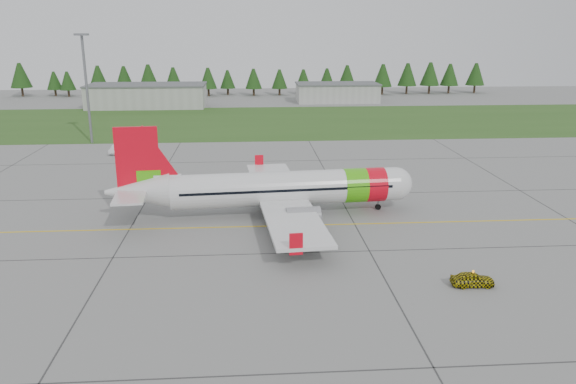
{
  "coord_description": "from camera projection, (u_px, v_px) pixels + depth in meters",
  "views": [
    {
      "loc": [
        -1.66,
        -51.04,
        21.15
      ],
      "look_at": [
        2.55,
        9.17,
        3.59
      ],
      "focal_mm": 35.0,
      "sensor_mm": 36.0,
      "label": 1
    }
  ],
  "objects": [
    {
      "name": "follow_me_car",
      "position": [
        474.0,
        266.0,
        47.51
      ],
      "size": [
        1.3,
        1.51,
        3.66
      ],
      "primitive_type": "imported",
      "rotation": [
        0.0,
        0.0,
        1.54
      ],
      "color": "#D0BF0B",
      "rests_on": "ground"
    },
    {
      "name": "taxi_guideline",
      "position": [
        266.0,
        226.0,
        62.56
      ],
      "size": [
        120.0,
        0.25,
        0.02
      ],
      "primitive_type": "cube",
      "color": "gold",
      "rests_on": "ground"
    },
    {
      "name": "treeline",
      "position": [
        253.0,
        80.0,
        185.69
      ],
      "size": [
        160.0,
        8.0,
        10.0
      ],
      "primitive_type": null,
      "color": "#1C3F14",
      "rests_on": "ground"
    },
    {
      "name": "ground",
      "position": [
        269.0,
        254.0,
        54.9
      ],
      "size": [
        320.0,
        320.0,
        0.0
      ],
      "primitive_type": "plane",
      "color": "gray",
      "rests_on": "ground"
    },
    {
      "name": "floodlight_mast",
      "position": [
        87.0,
        91.0,
        105.52
      ],
      "size": [
        0.5,
        0.5,
        20.0
      ],
      "primitive_type": "cylinder",
      "color": "slate",
      "rests_on": "ground"
    },
    {
      "name": "service_van",
      "position": [
        116.0,
        141.0,
        98.71
      ],
      "size": [
        1.74,
        1.66,
        4.45
      ],
      "primitive_type": "imported",
      "rotation": [
        0.0,
        0.0,
        -0.13
      ],
      "color": "silver",
      "rests_on": "ground"
    },
    {
      "name": "hangar_west",
      "position": [
        147.0,
        96.0,
        157.42
      ],
      "size": [
        32.0,
        14.0,
        6.0
      ],
      "primitive_type": "cube",
      "color": "#A8A8A3",
      "rests_on": "ground"
    },
    {
      "name": "hangar_east",
      "position": [
        337.0,
        93.0,
        168.88
      ],
      "size": [
        24.0,
        12.0,
        5.2
      ],
      "primitive_type": "cube",
      "color": "#A8A8A3",
      "rests_on": "ground"
    },
    {
      "name": "grass_strip",
      "position": [
        256.0,
        121.0,
        133.44
      ],
      "size": [
        320.0,
        50.0,
        0.03
      ],
      "primitive_type": "cube",
      "color": "#30561E",
      "rests_on": "ground"
    },
    {
      "name": "aircraft",
      "position": [
        279.0,
        189.0,
        65.73
      ],
      "size": [
        35.97,
        33.23,
        10.89
      ],
      "rotation": [
        0.0,
        0.0,
        0.08
      ],
      "color": "silver",
      "rests_on": "ground"
    }
  ]
}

